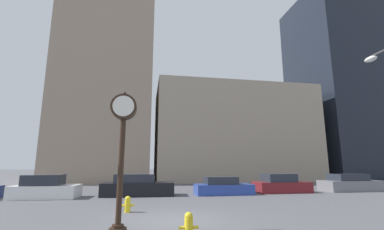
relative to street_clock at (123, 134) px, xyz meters
name	(u,v)px	position (x,y,z in m)	size (l,w,h in m)	color
ground_plane	(172,221)	(1.87, 1.31, -3.10)	(200.00, 200.00, 0.00)	#515156
building_tall_tower	(110,64)	(-4.42, 25.31, 12.25)	(11.24, 12.00, 30.72)	gray
building_storefront_row	(230,135)	(12.28, 25.31, 2.98)	(20.58, 12.00, 12.17)	gray
building_glass_modern	(344,86)	(31.33, 25.31, 11.18)	(13.73, 12.00, 28.56)	black
street_clock	(123,134)	(0.00, 0.00, 0.00)	(0.87, 0.56, 4.58)	black
car_white	(45,188)	(-5.35, 9.06, -2.50)	(3.92, 2.04, 1.44)	silver
car_black	(137,186)	(0.29, 9.38, -2.50)	(4.84, 2.02, 1.43)	black
car_blue	(223,187)	(6.19, 9.11, -2.59)	(4.01, 1.78, 1.22)	#28429E
car_maroon	(281,184)	(10.90, 9.60, -2.53)	(4.02, 1.90, 1.38)	maroon
car_grey	(350,184)	(16.86, 9.61, -2.54)	(4.71, 1.97, 1.33)	slate
fire_hydrant_near	(128,204)	(0.06, 3.36, -2.75)	(0.60, 0.26, 0.69)	yellow
fire_hydrant_far	(189,225)	(2.08, -1.21, -2.73)	(0.57, 0.25, 0.74)	yellow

